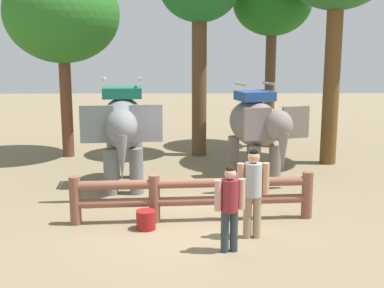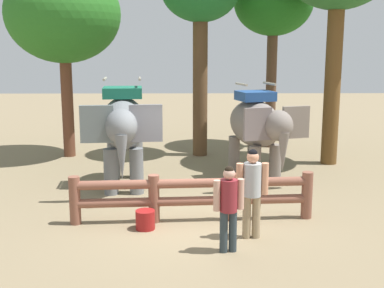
{
  "view_description": "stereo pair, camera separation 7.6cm",
  "coord_description": "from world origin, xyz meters",
  "px_view_note": "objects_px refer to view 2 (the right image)",
  "views": [
    {
      "loc": [
        -0.22,
        -10.41,
        3.77
      ],
      "look_at": [
        0.0,
        1.68,
        1.4
      ],
      "focal_mm": 46.92,
      "sensor_mm": 36.0,
      "label": 1
    },
    {
      "loc": [
        -0.14,
        -10.41,
        3.77
      ],
      "look_at": [
        0.0,
        1.68,
        1.4
      ],
      "focal_mm": 46.92,
      "sensor_mm": 36.0,
      "label": 2
    }
  ],
  "objects_px": {
    "log_fence": "(193,194)",
    "tourist_woman_in_black": "(252,187)",
    "elephant_center": "(258,126)",
    "feed_bucket": "(145,220)",
    "tree_deep_back": "(274,4)",
    "tourist_man_in_blue": "(229,203)",
    "elephant_near_left": "(123,127)",
    "tree_far_left": "(63,15)"
  },
  "relations": [
    {
      "from": "tourist_man_in_blue",
      "to": "log_fence",
      "type": "bearing_deg",
      "value": 110.6
    },
    {
      "from": "log_fence",
      "to": "elephant_near_left",
      "type": "height_order",
      "value": "elephant_near_left"
    },
    {
      "from": "tree_far_left",
      "to": "tree_deep_back",
      "type": "height_order",
      "value": "tree_deep_back"
    },
    {
      "from": "elephant_near_left",
      "to": "feed_bucket",
      "type": "distance_m",
      "value": 3.55
    },
    {
      "from": "tree_far_left",
      "to": "tree_deep_back",
      "type": "distance_m",
      "value": 7.41
    },
    {
      "from": "tourist_man_in_blue",
      "to": "tree_far_left",
      "type": "relative_size",
      "value": 0.26
    },
    {
      "from": "elephant_center",
      "to": "tree_deep_back",
      "type": "xyz_separation_m",
      "value": [
        1.16,
        4.83,
        3.69
      ]
    },
    {
      "from": "log_fence",
      "to": "feed_bucket",
      "type": "distance_m",
      "value": 1.19
    },
    {
      "from": "tourist_woman_in_black",
      "to": "tourist_man_in_blue",
      "type": "bearing_deg",
      "value": -126.93
    },
    {
      "from": "tree_deep_back",
      "to": "feed_bucket",
      "type": "xyz_separation_m",
      "value": [
        -4.03,
        -8.7,
        -5.04
      ]
    },
    {
      "from": "log_fence",
      "to": "tree_far_left",
      "type": "relative_size",
      "value": 0.83
    },
    {
      "from": "tourist_woman_in_black",
      "to": "feed_bucket",
      "type": "bearing_deg",
      "value": 166.82
    },
    {
      "from": "tourist_woman_in_black",
      "to": "tree_deep_back",
      "type": "xyz_separation_m",
      "value": [
        1.87,
        9.21,
        4.19
      ]
    },
    {
      "from": "elephant_center",
      "to": "tree_far_left",
      "type": "xyz_separation_m",
      "value": [
        -6.06,
        3.26,
        3.22
      ]
    },
    {
      "from": "elephant_near_left",
      "to": "tree_far_left",
      "type": "distance_m",
      "value": 5.6
    },
    {
      "from": "log_fence",
      "to": "elephant_near_left",
      "type": "relative_size",
      "value": 1.53
    },
    {
      "from": "elephant_near_left",
      "to": "tree_deep_back",
      "type": "relative_size",
      "value": 0.53
    },
    {
      "from": "log_fence",
      "to": "tourist_man_in_blue",
      "type": "height_order",
      "value": "tourist_man_in_blue"
    },
    {
      "from": "elephant_center",
      "to": "log_fence",
      "type": "bearing_deg",
      "value": -118.84
    },
    {
      "from": "feed_bucket",
      "to": "tourist_woman_in_black",
      "type": "bearing_deg",
      "value": -13.18
    },
    {
      "from": "elephant_center",
      "to": "feed_bucket",
      "type": "xyz_separation_m",
      "value": [
        -2.86,
        -3.87,
        -1.35
      ]
    },
    {
      "from": "tourist_woman_in_black",
      "to": "feed_bucket",
      "type": "distance_m",
      "value": 2.37
    },
    {
      "from": "tourist_man_in_blue",
      "to": "elephant_near_left",
      "type": "bearing_deg",
      "value": 119.41
    },
    {
      "from": "feed_bucket",
      "to": "log_fence",
      "type": "bearing_deg",
      "value": 26.12
    },
    {
      "from": "elephant_center",
      "to": "tourist_woman_in_black",
      "type": "bearing_deg",
      "value": -99.22
    },
    {
      "from": "elephant_center",
      "to": "tree_deep_back",
      "type": "bearing_deg",
      "value": 76.48
    },
    {
      "from": "log_fence",
      "to": "tree_far_left",
      "type": "xyz_separation_m",
      "value": [
        -4.2,
        6.64,
        4.16
      ]
    },
    {
      "from": "elephant_center",
      "to": "tree_deep_back",
      "type": "relative_size",
      "value": 0.5
    },
    {
      "from": "log_fence",
      "to": "elephant_center",
      "type": "relative_size",
      "value": 1.61
    },
    {
      "from": "log_fence",
      "to": "tourist_woman_in_black",
      "type": "distance_m",
      "value": 1.59
    },
    {
      "from": "feed_bucket",
      "to": "tree_far_left",
      "type": "bearing_deg",
      "value": 114.16
    },
    {
      "from": "log_fence",
      "to": "elephant_near_left",
      "type": "bearing_deg",
      "value": 124.34
    },
    {
      "from": "tree_deep_back",
      "to": "elephant_near_left",
      "type": "bearing_deg",
      "value": -130.98
    },
    {
      "from": "elephant_center",
      "to": "feed_bucket",
      "type": "distance_m",
      "value": 5.0
    },
    {
      "from": "tourist_man_in_blue",
      "to": "feed_bucket",
      "type": "relative_size",
      "value": 4.02
    },
    {
      "from": "tourist_man_in_blue",
      "to": "tourist_woman_in_black",
      "type": "bearing_deg",
      "value": 53.07
    },
    {
      "from": "elephant_near_left",
      "to": "tourist_man_in_blue",
      "type": "bearing_deg",
      "value": -60.59
    },
    {
      "from": "tourist_woman_in_black",
      "to": "tree_deep_back",
      "type": "distance_m",
      "value": 10.29
    },
    {
      "from": "tree_deep_back",
      "to": "feed_bucket",
      "type": "distance_m",
      "value": 10.83
    },
    {
      "from": "tourist_woman_in_black",
      "to": "feed_bucket",
      "type": "relative_size",
      "value": 4.43
    },
    {
      "from": "log_fence",
      "to": "tourist_woman_in_black",
      "type": "bearing_deg",
      "value": -40.85
    },
    {
      "from": "elephant_center",
      "to": "tourist_man_in_blue",
      "type": "xyz_separation_m",
      "value": [
        -1.23,
        -5.07,
        -0.6
      ]
    }
  ]
}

